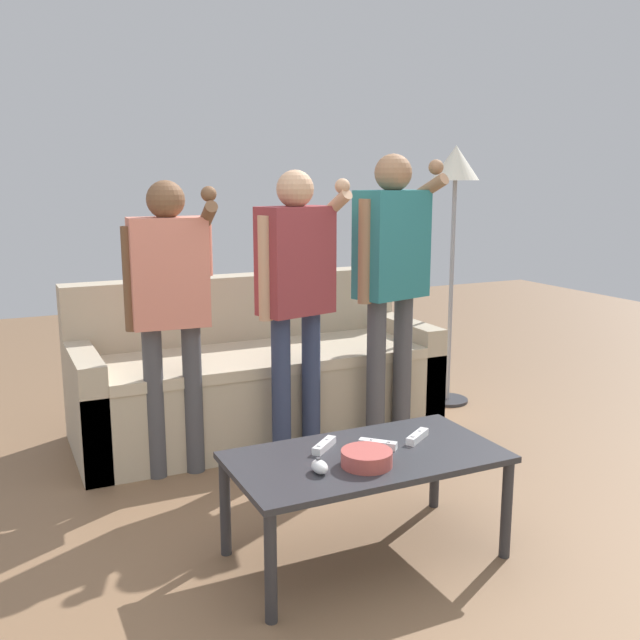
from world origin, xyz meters
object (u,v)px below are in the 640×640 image
object	(u,v)px
player_center	(296,282)
player_right	(392,266)
player_left	(170,294)
game_remote_wand_near	(417,437)
snack_bowl	(367,458)
game_remote_nunchuk	(320,467)
game_remote_wand_far	(324,445)
couch	(256,379)
floor_lamp	(455,186)
coffee_table	(366,466)
game_remote_wand_spare	(378,444)

from	to	relation	value
player_center	player_right	xyz separation A→B (m)	(0.58, 0.00, 0.05)
player_left	game_remote_wand_near	xyz separation A→B (m)	(0.75, -1.08, -0.49)
snack_bowl	game_remote_nunchuk	size ratio (longest dim) A/B	2.23
player_left	player_right	xyz separation A→B (m)	(1.21, -0.09, 0.09)
player_right	game_remote_wand_far	xyz separation A→B (m)	(-0.85, -0.92, -0.58)
couch	floor_lamp	bearing A→B (deg)	-1.58
couch	floor_lamp	distance (m)	1.78
coffee_table	player_left	world-z (taller)	player_left
player_center	game_remote_wand_near	size ratio (longest dim) A/B	10.28
player_left	couch	bearing A→B (deg)	36.46
game_remote_nunchuk	game_remote_wand_near	world-z (taller)	game_remote_nunchuk
floor_lamp	game_remote_wand_far	world-z (taller)	floor_lamp
player_center	coffee_table	bearing A→B (deg)	-98.35
player_left	player_center	world-z (taller)	player_center
snack_bowl	coffee_table	bearing A→B (deg)	61.99
player_right	game_remote_wand_spare	bearing A→B (deg)	-123.08
player_left	game_remote_wand_spare	xyz separation A→B (m)	(0.56, -1.09, -0.49)
coffee_table	game_remote_wand_near	xyz separation A→B (m)	(0.27, 0.05, 0.07)
player_left	game_remote_wand_far	xyz separation A→B (m)	(0.36, -1.01, -0.49)
player_center	game_remote_wand_spare	distance (m)	1.13
couch	player_right	world-z (taller)	player_right
couch	game_remote_wand_far	size ratio (longest dim) A/B	14.51
game_remote_nunchuk	player_center	distance (m)	1.29
couch	coffee_table	distance (m)	1.58
snack_bowl	floor_lamp	world-z (taller)	floor_lamp
player_center	game_remote_wand_far	world-z (taller)	player_center
player_right	game_remote_wand_far	distance (m)	1.38
player_right	game_remote_nunchuk	bearing A→B (deg)	-130.79
snack_bowl	game_remote_wand_near	xyz separation A→B (m)	(0.32, 0.14, -0.01)
coffee_table	game_remote_wand_near	distance (m)	0.28
player_left	game_remote_nunchuk	bearing A→B (deg)	-78.68
floor_lamp	player_left	distance (m)	2.08
coffee_table	floor_lamp	bearing A→B (deg)	45.88
floor_lamp	game_remote_wand_far	xyz separation A→B (m)	(-1.61, -1.42, -1.00)
game_remote_wand_near	game_remote_wand_spare	size ratio (longest dim) A/B	1.11
coffee_table	game_remote_wand_spare	bearing A→B (deg)	27.93
coffee_table	game_remote_wand_far	size ratio (longest dim) A/B	7.37
player_left	game_remote_wand_far	world-z (taller)	player_left
player_left	game_remote_wand_near	distance (m)	1.41
floor_lamp	game_remote_wand_near	bearing A→B (deg)	-129.34
snack_bowl	player_left	size ratio (longest dim) A/B	0.13
player_left	player_right	bearing A→B (deg)	-4.27
coffee_table	game_remote_wand_near	bearing A→B (deg)	9.69
coffee_table	player_center	xyz separation A→B (m)	(0.15, 1.04, 0.59)
couch	player_left	bearing A→B (deg)	-143.54
coffee_table	floor_lamp	world-z (taller)	floor_lamp
player_left	player_center	distance (m)	0.65
snack_bowl	player_right	xyz separation A→B (m)	(0.78, 1.14, 0.56)
floor_lamp	game_remote_wand_far	size ratio (longest dim) A/B	11.70
snack_bowl	floor_lamp	size ratio (longest dim) A/B	0.11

